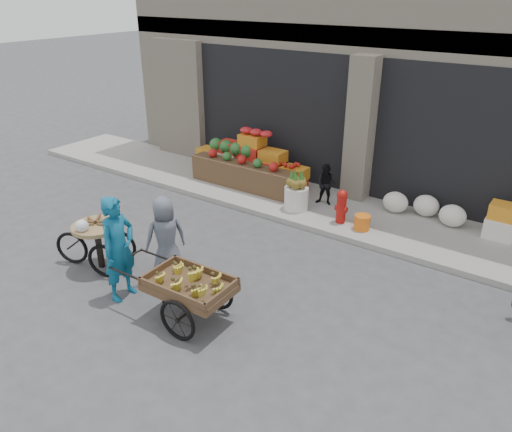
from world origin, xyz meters
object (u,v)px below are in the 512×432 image
Objects in this scene: seated_person at (326,185)px; banana_cart at (187,282)px; vendor_grey at (166,237)px; pineapple_bin at (296,198)px; orange_bucket at (362,222)px; vendor_woman at (119,248)px; tricycle_cart at (98,239)px; fire_hydrant at (341,205)px.

banana_cart is at bearing -96.99° from seated_person.
seated_person is at bearing -163.85° from vendor_grey.
vendor_grey reaches higher than pineapple_bin.
seated_person is at bearing 56.31° from pineapple_bin.
banana_cart is (-0.95, -4.10, 0.38)m from orange_bucket.
pineapple_bin is at bearing -12.29° from vendor_woman.
tricycle_cart reaches higher than orange_bucket.
fire_hydrant is 0.49× the size of tricycle_cart.
tricycle_cart is (-3.27, -3.86, 0.30)m from orange_bucket.
fire_hydrant is 3.76m from vendor_grey.
fire_hydrant is at bearing -26.00° from vendor_woman.
tricycle_cart is at bearing -130.23° from orange_bucket.
vendor_grey is at bearing -11.77° from vendor_woman.
fire_hydrant reaches higher than pineapple_bin.
tricycle_cart is at bearing -124.37° from seated_person.
pineapple_bin reaches higher than orange_bucket.
seated_person is at bearing 91.07° from banana_cart.
vendor_grey is (1.16, 0.51, 0.16)m from tricycle_cart.
pineapple_bin is 1.11m from fire_hydrant.
seated_person is at bearing -15.81° from vendor_woman.
fire_hydrant is 0.76× the size of seated_person.
seated_person is 0.43× the size of banana_cart.
vendor_woman reaches higher than seated_person.
banana_cart reaches higher than orange_bucket.
fire_hydrant is at bearing -2.60° from pineapple_bin.
banana_cart is at bearing -96.16° from fire_hydrant.
fire_hydrant is at bearing 33.44° from tricycle_cart.
orange_bucket is 0.22× the size of vendor_grey.
pineapple_bin is 0.36× the size of vendor_grey.
seated_person is 0.54× the size of vendor_woman.
seated_person reaches higher than banana_cart.
vendor_grey is (-1.16, 0.76, 0.07)m from banana_cart.
orange_bucket is at bearing -31.78° from vendor_woman.
pineapple_bin is at bearing 176.42° from orange_bucket.
vendor_grey is (-0.51, -3.45, 0.35)m from pineapple_bin.
tricycle_cart reaches higher than fire_hydrant.
fire_hydrant is at bearing -52.88° from seated_person.
tricycle_cart reaches higher than banana_cart.
banana_cart reaches higher than fire_hydrant.
tricycle_cart is at bearing -112.81° from pineapple_bin.
fire_hydrant is 4.79m from tricycle_cart.
fire_hydrant is (1.10, -0.05, 0.13)m from pineapple_bin.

